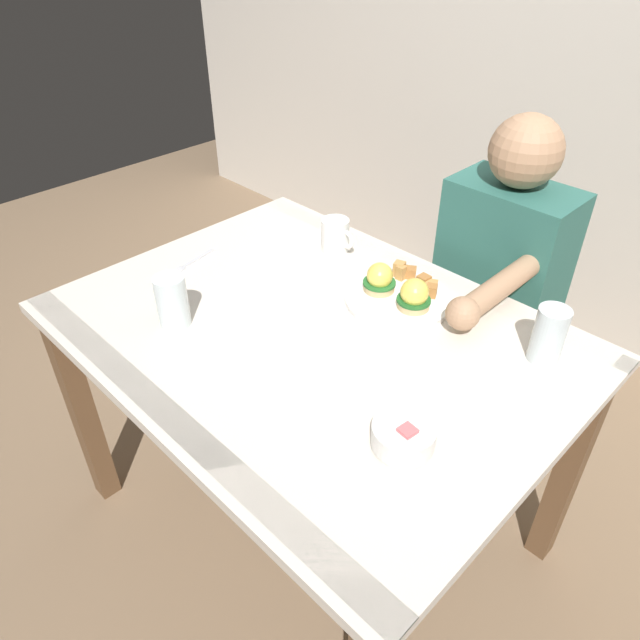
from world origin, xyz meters
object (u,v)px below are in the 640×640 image
(fruit_bowl, at_px, (403,436))
(diner_person, at_px, (494,286))
(fork, at_px, (191,263))
(water_glass_near, at_px, (548,337))
(eggs_benedict_plate, at_px, (399,292))
(dining_table, at_px, (312,362))
(water_glass_far, at_px, (173,304))
(coffee_mug, at_px, (336,234))

(fruit_bowl, height_order, diner_person, diner_person)
(fork, bearing_deg, fruit_bowl, -7.52)
(water_glass_near, xyz_separation_m, diner_person, (-0.30, 0.31, -0.15))
(eggs_benedict_plate, relative_size, fork, 1.73)
(dining_table, relative_size, fruit_bowl, 10.00)
(water_glass_far, distance_m, diner_person, 0.92)
(dining_table, distance_m, fork, 0.47)
(water_glass_near, bearing_deg, diner_person, 133.39)
(eggs_benedict_plate, relative_size, water_glass_near, 2.04)
(diner_person, bearing_deg, fork, -133.61)
(fruit_bowl, xyz_separation_m, water_glass_near, (0.06, 0.42, 0.03))
(coffee_mug, bearing_deg, diner_person, 38.18)
(dining_table, xyz_separation_m, fork, (-0.45, -0.03, 0.11))
(fruit_bowl, relative_size, coffee_mug, 1.08)
(coffee_mug, distance_m, fork, 0.41)
(fork, bearing_deg, diner_person, 46.39)
(coffee_mug, bearing_deg, fork, -124.33)
(coffee_mug, xyz_separation_m, diner_person, (0.37, 0.29, -0.14))
(fruit_bowl, distance_m, water_glass_far, 0.64)
(coffee_mug, height_order, water_glass_near, water_glass_near)
(dining_table, relative_size, fork, 7.71)
(coffee_mug, relative_size, water_glass_near, 0.84)
(dining_table, xyz_separation_m, coffee_mug, (-0.22, 0.31, 0.16))
(fruit_bowl, xyz_separation_m, water_glass_far, (-0.63, -0.08, 0.03))
(fruit_bowl, height_order, water_glass_near, water_glass_near)
(water_glass_near, distance_m, diner_person, 0.46)
(dining_table, relative_size, diner_person, 1.05)
(eggs_benedict_plate, height_order, coffee_mug, coffee_mug)
(water_glass_near, bearing_deg, fork, -160.72)
(fruit_bowl, relative_size, diner_person, 0.11)
(eggs_benedict_plate, height_order, diner_person, diner_person)
(water_glass_far, height_order, diner_person, diner_person)
(eggs_benedict_plate, bearing_deg, water_glass_far, -125.05)
(water_glass_near, height_order, water_glass_far, water_glass_near)
(fruit_bowl, xyz_separation_m, fork, (-0.84, 0.11, -0.03))
(fork, bearing_deg, water_glass_near, 19.28)
(dining_table, bearing_deg, fork, -176.58)
(dining_table, bearing_deg, eggs_benedict_plate, 72.98)
(fruit_bowl, relative_size, water_glass_near, 0.91)
(fruit_bowl, bearing_deg, diner_person, 107.94)
(fruit_bowl, height_order, fork, fruit_bowl)
(diner_person, bearing_deg, coffee_mug, -141.82)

